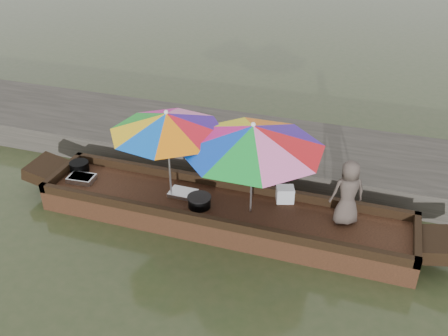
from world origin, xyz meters
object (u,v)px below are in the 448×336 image
(tray_scallop, at_px, (183,193))
(vendor, at_px, (348,192))
(tray_crayfish, at_px, (82,178))
(umbrella_stern, at_px, (252,169))
(charcoal_grill, at_px, (199,202))
(cooking_pot, at_px, (79,167))
(umbrella_bow, at_px, (169,155))
(boat_hull, at_px, (222,214))
(supply_bag, at_px, (285,194))

(tray_scallop, xyz_separation_m, vendor, (2.63, 0.10, 0.50))
(tray_crayfish, relative_size, umbrella_stern, 0.21)
(tray_scallop, bearing_deg, charcoal_grill, -31.41)
(cooking_pot, distance_m, umbrella_bow, 2.02)
(vendor, height_order, umbrella_stern, umbrella_stern)
(charcoal_grill, bearing_deg, vendor, 8.27)
(charcoal_grill, bearing_deg, umbrella_stern, 9.22)
(vendor, bearing_deg, tray_scallop, -23.37)
(umbrella_bow, distance_m, umbrella_stern, 1.36)
(tray_scallop, height_order, umbrella_stern, umbrella_stern)
(tray_crayfish, xyz_separation_m, umbrella_stern, (3.04, 0.05, 0.73))
(tray_scallop, height_order, umbrella_bow, umbrella_bow)
(cooking_pot, relative_size, vendor, 0.32)
(boat_hull, bearing_deg, umbrella_stern, 0.00)
(supply_bag, bearing_deg, cooking_pot, -176.62)
(tray_crayfish, distance_m, charcoal_grill, 2.23)
(supply_bag, xyz_separation_m, umbrella_bow, (-1.82, -0.45, 0.65))
(cooking_pot, xyz_separation_m, tray_crayfish, (0.21, -0.28, -0.04))
(supply_bag, bearing_deg, tray_scallop, -168.00)
(boat_hull, height_order, tray_scallop, tray_scallop)
(cooking_pot, bearing_deg, tray_scallop, -3.65)
(cooking_pot, bearing_deg, umbrella_stern, -4.06)
(charcoal_grill, distance_m, vendor, 2.32)
(umbrella_bow, relative_size, umbrella_stern, 0.83)
(supply_bag, bearing_deg, vendor, -14.51)
(cooking_pot, height_order, charcoal_grill, cooking_pot)
(boat_hull, height_order, charcoal_grill, charcoal_grill)
(cooking_pot, relative_size, umbrella_bow, 0.19)
(tray_scallop, distance_m, umbrella_bow, 0.77)
(umbrella_bow, bearing_deg, umbrella_stern, 0.00)
(charcoal_grill, bearing_deg, tray_crayfish, 177.89)
(umbrella_bow, bearing_deg, boat_hull, 0.00)
(tray_crayfish, xyz_separation_m, tray_scallop, (1.84, 0.15, -0.01))
(boat_hull, xyz_separation_m, vendor, (1.91, 0.20, 0.70))
(boat_hull, relative_size, umbrella_stern, 2.78)
(boat_hull, relative_size, vendor, 5.71)
(vendor, bearing_deg, boat_hull, -19.62)
(tray_crayfish, bearing_deg, cooking_pot, 127.12)
(tray_crayfish, relative_size, umbrella_bow, 0.25)
(supply_bag, bearing_deg, umbrella_stern, -135.14)
(umbrella_bow, bearing_deg, supply_bag, 13.92)
(tray_scallop, height_order, vendor, vendor)
(cooking_pot, relative_size, tray_scallop, 0.75)
(boat_hull, bearing_deg, cooking_pot, 175.24)
(tray_crayfish, relative_size, vendor, 0.42)
(cooking_pot, xyz_separation_m, vendor, (4.69, -0.04, 0.44))
(supply_bag, relative_size, umbrella_stern, 0.13)
(umbrella_stern, bearing_deg, vendor, 7.73)
(cooking_pot, distance_m, tray_crayfish, 0.36)
(charcoal_grill, bearing_deg, supply_bag, 24.68)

